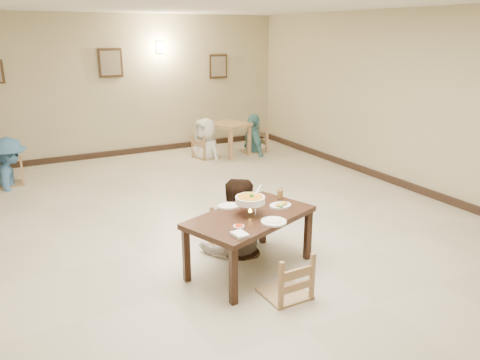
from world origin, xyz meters
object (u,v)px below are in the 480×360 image
main_diner (235,178)px  curry_warmer (250,200)px  bg_chair_lr (9,161)px  bg_diner_c (205,118)px  bg_diner_d (254,114)px  bg_chair_rr (254,129)px  bg_diner_b (5,138)px  bg_chair_rl (206,135)px  chair_near (286,253)px  main_table (250,221)px  chair_far (232,211)px  bg_table_right (230,129)px  drink_glass (280,194)px

main_diner → curry_warmer: 0.54m
bg_chair_lr → bg_diner_c: (3.86, 0.11, 0.43)m
curry_warmer → bg_diner_d: size_ratio=0.21×
bg_chair_rr → bg_diner_c: 1.20m
bg_chair_lr → bg_diner_b: 0.42m
main_diner → bg_chair_rl: (1.56, 4.34, -0.45)m
chair_near → bg_diner_d: bearing=-117.2°
main_table → curry_warmer: (-0.00, 0.00, 0.25)m
chair_far → main_diner: main_diner is taller
bg_diner_d → bg_diner_c: bearing=95.9°
curry_warmer → bg_table_right: size_ratio=0.40×
drink_glass → main_table: bearing=-153.5°
main_diner → bg_diner_c: 4.61m
main_diner → bg_chair_lr: (-2.30, 4.23, -0.50)m
bg_chair_rr → bg_diner_b: bearing=-85.2°
curry_warmer → bg_diner_b: bearing=115.0°
curry_warmer → bg_chair_lr: curry_warmer is taller
drink_glass → bg_diner_d: (2.22, 4.51, 0.14)m
bg_chair_lr → curry_warmer: bearing=27.0°
curry_warmer → drink_glass: curry_warmer is taller
bg_chair_lr → bg_diner_c: 3.88m
main_diner → bg_table_right: bearing=-102.1°
chair_far → bg_chair_rr: bg_chair_rr is taller
drink_glass → bg_chair_rl: size_ratio=0.14×
bg_chair_rl → bg_table_right: bearing=-110.6°
chair_near → drink_glass: chair_near is taller
chair_near → bg_diner_d: (2.75, 5.45, 0.40)m
main_table → bg_chair_rl: size_ratio=1.66×
main_table → bg_diner_c: bg_diner_c is taller
bg_chair_lr → bg_chair_rl: size_ratio=0.89×
bg_chair_rr → bg_diner_b: (-5.02, -0.04, 0.32)m
main_diner → bg_chair_rl: main_diner is taller
chair_near → drink_glass: size_ratio=7.17×
bg_chair_rl → bg_diner_d: bearing=-110.2°
bg_chair_lr → bg_diner_d: (5.02, 0.04, 0.44)m
bg_table_right → bg_chair_rl: (-0.58, 0.04, -0.09)m
main_table → chair_near: (0.05, -0.65, -0.12)m
drink_glass → bg_diner_b: 5.27m
bg_chair_rl → bg_diner_b: (-3.86, -0.11, 0.37)m
bg_table_right → bg_diner_d: bg_diner_d is taller
curry_warmer → bg_chair_rr: 5.57m
main_table → bg_table_right: size_ratio=1.80×
bg_diner_c → bg_chair_rl: bearing=-170.7°
chair_near → drink_glass: (0.53, 0.94, 0.26)m
drink_glass → bg_diner_b: (-2.80, 4.47, 0.12)m
chair_far → main_diner: size_ratio=0.50×
main_diner → bg_chair_lr: bearing=-47.2°
main_diner → bg_chair_rl: bearing=-95.5°
bg_chair_rr → curry_warmer: bearing=-26.0°
chair_far → bg_chair_rr: size_ratio=0.87×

